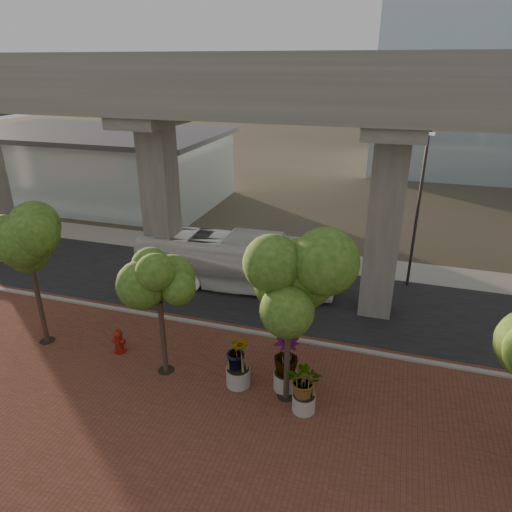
% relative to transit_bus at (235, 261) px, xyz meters
% --- Properties ---
extents(ground, '(160.00, 160.00, 0.00)m').
position_rel_transit_bus_xyz_m(ground, '(1.87, -2.50, -1.58)').
color(ground, '#383428').
rests_on(ground, ground).
extents(brick_plaza, '(70.00, 13.00, 0.06)m').
position_rel_transit_bus_xyz_m(brick_plaza, '(1.87, -10.50, -1.55)').
color(brick_plaza, brown).
rests_on(brick_plaza, ground).
extents(asphalt_road, '(90.00, 8.00, 0.04)m').
position_rel_transit_bus_xyz_m(asphalt_road, '(1.87, -0.50, -1.56)').
color(asphalt_road, black).
rests_on(asphalt_road, ground).
extents(curb_strip, '(70.00, 0.25, 0.16)m').
position_rel_transit_bus_xyz_m(curb_strip, '(1.87, -4.50, -1.50)').
color(curb_strip, gray).
rests_on(curb_strip, ground).
extents(far_sidewalk, '(90.00, 3.00, 0.06)m').
position_rel_transit_bus_xyz_m(far_sidewalk, '(1.87, 5.00, -1.55)').
color(far_sidewalk, gray).
rests_on(far_sidewalk, ground).
extents(transit_viaduct, '(72.00, 5.60, 12.40)m').
position_rel_transit_bus_xyz_m(transit_viaduct, '(1.87, -0.50, 5.70)').
color(transit_viaduct, gray).
rests_on(transit_viaduct, ground).
extents(station_pavilion, '(23.00, 13.00, 6.30)m').
position_rel_transit_bus_xyz_m(station_pavilion, '(-18.13, 13.50, 1.63)').
color(station_pavilion, silver).
rests_on(station_pavilion, ground).
extents(transit_bus, '(11.48, 3.28, 3.17)m').
position_rel_transit_bus_xyz_m(transit_bus, '(0.00, 0.00, 0.00)').
color(transit_bus, white).
rests_on(transit_bus, ground).
extents(fire_hydrant, '(0.58, 0.53, 1.17)m').
position_rel_transit_bus_xyz_m(fire_hydrant, '(-2.73, -7.70, -0.96)').
color(fire_hydrant, maroon).
rests_on(fire_hydrant, ground).
extents(planter_front, '(1.92, 1.92, 2.11)m').
position_rel_transit_bus_xyz_m(planter_front, '(5.87, -8.91, -0.24)').
color(planter_front, gray).
rests_on(planter_front, ground).
extents(planter_right, '(2.29, 2.29, 2.44)m').
position_rel_transit_bus_xyz_m(planter_right, '(4.92, -7.92, -0.04)').
color(planter_right, '#A29F92').
rests_on(planter_right, ground).
extents(planter_left, '(2.15, 2.15, 2.36)m').
position_rel_transit_bus_xyz_m(planter_left, '(3.07, -8.24, -0.09)').
color(planter_left, gray).
rests_on(planter_left, ground).
extents(street_tree_far_west, '(3.27, 3.27, 6.31)m').
position_rel_transit_bus_xyz_m(street_tree_far_west, '(-6.43, -7.97, 3.27)').
color(street_tree_far_west, '#463428').
rests_on(street_tree_far_west, ground).
extents(street_tree_near_west, '(3.19, 3.19, 5.65)m').
position_rel_transit_bus_xyz_m(street_tree_near_west, '(-0.13, -8.30, 2.65)').
color(street_tree_near_west, '#463428').
rests_on(street_tree_near_west, ground).
extents(street_tree_near_east, '(4.20, 4.20, 6.80)m').
position_rel_transit_bus_xyz_m(street_tree_near_east, '(5.07, -8.37, 3.35)').
color(street_tree_near_east, '#463428').
rests_on(street_tree_near_east, ground).
extents(streetlamp_west, '(0.40, 1.17, 8.08)m').
position_rel_transit_bus_xyz_m(streetlamp_west, '(-7.80, 4.89, 3.13)').
color(streetlamp_west, '#303136').
rests_on(streetlamp_west, ground).
extents(streetlamp_east, '(0.44, 1.30, 8.95)m').
position_rel_transit_bus_xyz_m(streetlamp_east, '(9.48, 2.92, 3.64)').
color(streetlamp_east, '#303035').
rests_on(streetlamp_east, ground).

